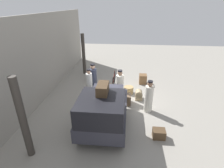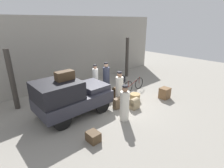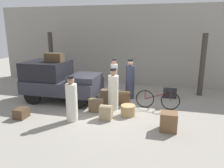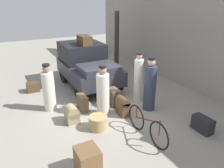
# 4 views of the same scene
# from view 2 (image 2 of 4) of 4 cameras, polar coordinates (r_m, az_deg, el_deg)

# --- Properties ---
(ground_plane) EXTENTS (30.00, 30.00, 0.00)m
(ground_plane) POSITION_cam_2_polar(r_m,az_deg,el_deg) (9.66, -0.08, -5.88)
(ground_plane) COLOR gray
(station_building_facade) EXTENTS (16.00, 0.15, 4.50)m
(station_building_facade) POSITION_cam_2_polar(r_m,az_deg,el_deg) (12.18, -13.29, 10.22)
(station_building_facade) COLOR gray
(station_building_facade) RESTS_ON ground
(canopy_pillar_left) EXTENTS (0.25, 0.25, 3.03)m
(canopy_pillar_left) POSITION_cam_2_polar(r_m,az_deg,el_deg) (9.71, -29.83, 1.10)
(canopy_pillar_left) COLOR #38332D
(canopy_pillar_left) RESTS_ON ground
(canopy_pillar_right) EXTENTS (0.25, 0.25, 3.03)m
(canopy_pillar_right) POSITION_cam_2_polar(r_m,az_deg,el_deg) (13.74, 4.92, 8.64)
(canopy_pillar_right) COLOR #38332D
(canopy_pillar_right) RESTS_ON ground
(truck) EXTENTS (3.38, 1.88, 1.79)m
(truck) POSITION_cam_2_polar(r_m,az_deg,el_deg) (8.24, -13.74, -3.82)
(truck) COLOR black
(truck) RESTS_ON ground
(bicycle) EXTENTS (1.79, 0.04, 0.81)m
(bicycle) POSITION_cam_2_polar(r_m,az_deg,el_deg) (11.09, 7.13, -0.31)
(bicycle) COLOR black
(bicycle) RESTS_ON ground
(wicker_basket) EXTENTS (0.56, 0.56, 0.40)m
(wicker_basket) POSITION_cam_2_polar(r_m,az_deg,el_deg) (9.83, 7.49, -4.30)
(wicker_basket) COLOR tan
(wicker_basket) RESTS_ON ground
(porter_carrying_trunk) EXTENTS (0.33, 0.33, 1.84)m
(porter_carrying_trunk) POSITION_cam_2_polar(r_m,az_deg,el_deg) (10.34, -5.40, 0.94)
(porter_carrying_trunk) COLOR white
(porter_carrying_trunk) RESTS_ON ground
(conductor_in_dark_uniform) EXTENTS (0.41, 0.41, 1.65)m
(conductor_in_dark_uniform) POSITION_cam_2_polar(r_m,az_deg,el_deg) (7.74, 4.13, -6.71)
(conductor_in_dark_uniform) COLOR silver
(conductor_in_dark_uniform) RESTS_ON ground
(porter_lifting_near_truck) EXTENTS (0.42, 0.42, 1.71)m
(porter_lifting_near_truck) POSITION_cam_2_polar(r_m,az_deg,el_deg) (9.43, 2.44, -1.41)
(porter_lifting_near_truck) COLOR silver
(porter_lifting_near_truck) RESTS_ON ground
(porter_with_bicycle) EXTENTS (0.41, 0.41, 1.86)m
(porter_with_bicycle) POSITION_cam_2_polar(r_m,az_deg,el_deg) (10.76, -1.88, 1.79)
(porter_with_bicycle) COLOR #33384C
(porter_with_bicycle) RESTS_ON ground
(suitcase_black_upright) EXTENTS (0.55, 0.49, 0.62)m
(suitcase_black_upright) POSITION_cam_2_polar(r_m,az_deg,el_deg) (10.44, 16.82, -2.86)
(suitcase_black_upright) COLOR brown
(suitcase_black_upright) RESTS_ON ground
(trunk_large_brown) EXTENTS (0.56, 0.24, 0.55)m
(trunk_large_brown) POSITION_cam_2_polar(r_m,az_deg,el_deg) (8.93, 2.05, -6.22)
(trunk_large_brown) COLOR brown
(trunk_large_brown) RESTS_ON ground
(trunk_barrel_dark) EXTENTS (0.49, 0.29, 0.64)m
(trunk_barrel_dark) POSITION_cam_2_polar(r_m,az_deg,el_deg) (10.18, 1.59, -2.38)
(trunk_barrel_dark) COLOR #4C3823
(trunk_barrel_dark) RESTS_ON ground
(trunk_wicker_pale) EXTENTS (0.45, 0.38, 0.55)m
(trunk_wicker_pale) POSITION_cam_2_polar(r_m,az_deg,el_deg) (8.97, 7.31, -6.29)
(trunk_wicker_pale) COLOR #9E8966
(trunk_wicker_pale) RESTS_ON ground
(suitcase_tan_flat) EXTENTS (0.55, 0.35, 0.61)m
(suitcase_tan_flat) POSITION_cam_2_polar(r_m,az_deg,el_deg) (9.76, -2.02, -3.61)
(suitcase_tan_flat) COLOR brown
(suitcase_tan_flat) RESTS_ON ground
(suitcase_small_leather) EXTENTS (0.62, 0.31, 0.45)m
(suitcase_small_leather) POSITION_cam_2_polar(r_m,az_deg,el_deg) (12.54, 2.91, 1.44)
(suitcase_small_leather) COLOR #232328
(suitcase_small_leather) RESTS_ON ground
(trunk_umber_medium) EXTENTS (0.40, 0.50, 0.38)m
(trunk_umber_medium) POSITION_cam_2_polar(r_m,az_deg,el_deg) (6.77, -6.14, -16.75)
(trunk_umber_medium) COLOR #4C3823
(trunk_umber_medium) RESTS_ON ground
(trunk_on_truck_roof) EXTENTS (0.79, 0.42, 0.39)m
(trunk_on_truck_roof) POSITION_cam_2_polar(r_m,az_deg,el_deg) (7.84, -15.20, 2.69)
(trunk_on_truck_roof) COLOR #4C3823
(trunk_on_truck_roof) RESTS_ON truck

